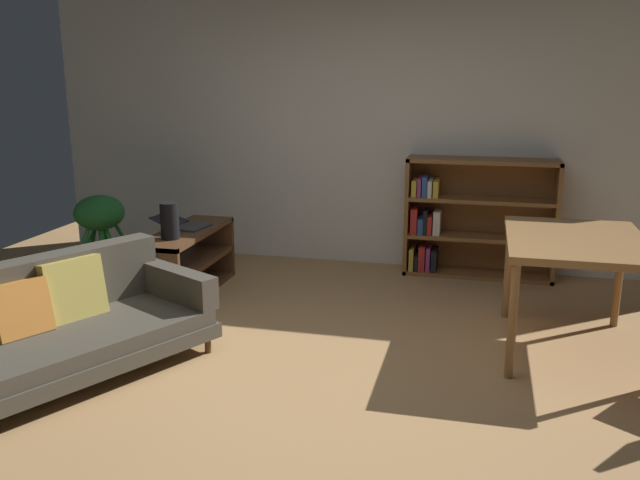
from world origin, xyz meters
TOP-DOWN VIEW (x-y plane):
  - ground_plane at (0.00, 0.00)m, footprint 8.16×8.16m
  - back_wall_panel at (0.00, 2.70)m, footprint 6.80×0.10m
  - fabric_couch at (-1.62, -0.35)m, footprint 1.61×2.01m
  - media_console at (-1.48, 1.34)m, footprint 0.40×1.20m
  - open_laptop at (-1.55, 1.45)m, footprint 0.49×0.36m
  - desk_speaker at (-1.47, 1.04)m, footprint 0.15×0.15m
  - potted_floor_plant at (-2.48, 1.62)m, footprint 0.46×0.62m
  - dining_table at (1.60, 0.83)m, footprint 0.90×1.21m
  - bookshelf at (0.87, 2.50)m, footprint 1.37×0.36m

SIDE VIEW (x-z plane):
  - ground_plane at x=0.00m, z-range 0.00..0.00m
  - media_console at x=-1.48m, z-range 0.00..0.56m
  - fabric_couch at x=-1.62m, z-range -0.03..0.69m
  - potted_floor_plant at x=-2.48m, z-range 0.09..0.86m
  - bookshelf at x=0.87m, z-range -0.02..1.09m
  - open_laptop at x=-1.55m, z-range 0.54..0.63m
  - desk_speaker at x=-1.47m, z-range 0.56..0.86m
  - dining_table at x=1.60m, z-range 0.32..1.12m
  - back_wall_panel at x=0.00m, z-range 0.00..2.70m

